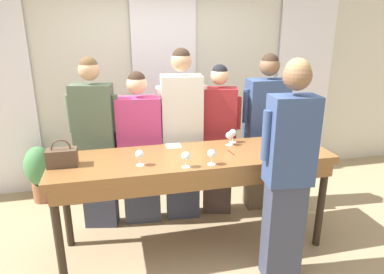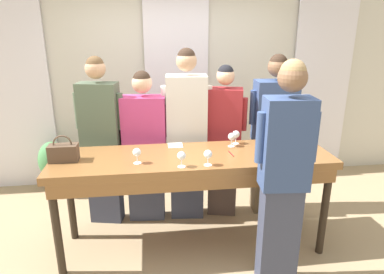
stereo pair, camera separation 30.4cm
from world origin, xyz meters
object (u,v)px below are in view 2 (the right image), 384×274
(wine_glass_center_left, at_px, (137,153))
(wine_glass_center_right, at_px, (181,156))
(potted_plant, at_px, (53,165))
(guest_cream_sweater, at_px, (187,135))
(wine_bottle, at_px, (287,130))
(guest_pink_top, at_px, (145,147))
(tasting_bar, at_px, (193,165))
(wine_glass_front_right, at_px, (208,155))
(wine_glass_front_left, at_px, (278,139))
(wine_glass_front_mid, at_px, (236,135))
(guest_striped_shirt, at_px, (224,141))
(guest_navy_coat, at_px, (273,135))
(handbag, at_px, (64,152))
(wine_glass_center_mid, at_px, (232,137))
(guest_olive_jacket, at_px, (101,140))
(host_pouring, at_px, (284,176))

(wine_glass_center_left, distance_m, wine_glass_center_right, 0.39)
(potted_plant, bearing_deg, guest_cream_sweater, -24.06)
(wine_bottle, bearing_deg, guest_pink_top, 165.53)
(guest_cream_sweater, xyz_separation_m, potted_plant, (-1.64, 0.73, -0.56))
(tasting_bar, relative_size, wine_glass_front_right, 18.52)
(wine_glass_front_left, bearing_deg, tasting_bar, -173.99)
(guest_pink_top, bearing_deg, wine_glass_front_left, -22.40)
(wine_glass_front_mid, relative_size, guest_striped_shirt, 0.08)
(wine_glass_front_left, distance_m, wine_glass_front_mid, 0.41)
(potted_plant, bearing_deg, guest_navy_coat, -15.65)
(handbag, xyz_separation_m, guest_pink_top, (0.70, 0.59, -0.20))
(guest_cream_sweater, bearing_deg, guest_pink_top, 180.00)
(wine_glass_center_mid, relative_size, guest_striped_shirt, 0.08)
(handbag, height_order, wine_glass_center_mid, handbag)
(guest_pink_top, bearing_deg, guest_striped_shirt, 0.00)
(wine_glass_front_mid, relative_size, guest_pink_top, 0.08)
(wine_glass_front_mid, distance_m, wine_glass_center_left, 1.05)
(wine_glass_center_right, bearing_deg, wine_glass_front_mid, 40.80)
(guest_olive_jacket, height_order, guest_navy_coat, same)
(wine_glass_center_left, distance_m, guest_striped_shirt, 1.19)
(wine_glass_center_mid, relative_size, wine_glass_center_right, 1.00)
(guest_pink_top, relative_size, guest_cream_sweater, 0.88)
(wine_bottle, bearing_deg, wine_glass_front_mid, 177.23)
(handbag, bearing_deg, guest_cream_sweater, 27.17)
(wine_glass_center_left, xyz_separation_m, host_pouring, (1.14, -0.46, -0.07))
(wine_glass_center_left, relative_size, wine_glass_center_mid, 1.00)
(wine_glass_front_left, distance_m, potted_plant, 2.84)
(tasting_bar, height_order, guest_navy_coat, guest_navy_coat)
(handbag, distance_m, wine_glass_center_mid, 1.56)
(host_pouring, bearing_deg, guest_pink_top, 132.06)
(wine_glass_center_left, relative_size, guest_cream_sweater, 0.07)
(potted_plant, bearing_deg, guest_olive_jacket, -44.96)
(guest_pink_top, height_order, host_pouring, host_pouring)
(wine_glass_center_mid, xyz_separation_m, guest_striped_shirt, (0.02, 0.41, -0.18))
(host_pouring, height_order, potted_plant, host_pouring)
(wine_bottle, xyz_separation_m, wine_glass_front_mid, (-0.52, 0.02, -0.03))
(wine_glass_front_right, xyz_separation_m, potted_plant, (-1.72, 1.59, -0.66))
(wine_glass_center_right, height_order, guest_pink_top, guest_pink_top)
(handbag, height_order, guest_striped_shirt, guest_striped_shirt)
(wine_glass_front_right, relative_size, potted_plant, 0.19)
(guest_striped_shirt, xyz_separation_m, host_pouring, (0.21, -1.19, 0.11))
(guest_cream_sweater, height_order, potted_plant, guest_cream_sweater)
(wine_bottle, xyz_separation_m, guest_pink_top, (-1.43, 0.37, -0.24))
(wine_glass_front_mid, relative_size, host_pouring, 0.07)
(handbag, bearing_deg, wine_glass_front_mid, 8.78)
(wine_glass_center_right, distance_m, guest_pink_top, 0.94)
(wine_bottle, bearing_deg, handbag, -173.99)
(wine_bottle, bearing_deg, wine_glass_front_right, -151.34)
(tasting_bar, xyz_separation_m, host_pouring, (0.63, -0.58, 0.12))
(wine_glass_center_left, distance_m, guest_navy_coat, 1.67)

